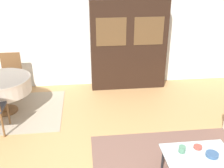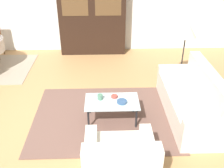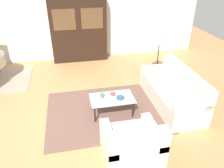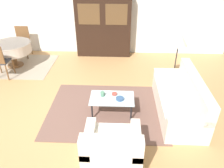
{
  "view_description": "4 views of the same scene",
  "coord_description": "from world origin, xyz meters",
  "views": [
    {
      "loc": [
        -0.25,
        -2.58,
        2.73
      ],
      "look_at": [
        0.2,
        1.4,
        0.95
      ],
      "focal_mm": 42.0,
      "sensor_mm": 36.0,
      "label": 1
    },
    {
      "loc": [
        1.12,
        -3.69,
        2.91
      ],
      "look_at": [
        1.24,
        0.14,
        0.75
      ],
      "focal_mm": 42.0,
      "sensor_mm": 36.0,
      "label": 2
    },
    {
      "loc": [
        0.43,
        -3.72,
        2.97
      ],
      "look_at": [
        1.24,
        0.14,
        0.75
      ],
      "focal_mm": 35.0,
      "sensor_mm": 36.0,
      "label": 3
    },
    {
      "loc": [
        1.41,
        -3.69,
        3.07
      ],
      "look_at": [
        1.24,
        0.14,
        0.75
      ],
      "focal_mm": 35.0,
      "sensor_mm": 36.0,
      "label": 4
    }
  ],
  "objects": [
    {
      "name": "bowl_small",
      "position": [
        1.29,
        0.27,
        0.42
      ],
      "size": [
        0.12,
        0.12,
        0.04
      ],
      "color": "#9E4238",
      "rests_on": "coffee_table"
    },
    {
      "name": "armchair",
      "position": [
        1.3,
        -1.19,
        0.3
      ],
      "size": [
        0.94,
        0.87,
        0.83
      ],
      "color": "silver",
      "rests_on": "ground_plane"
    },
    {
      "name": "display_cabinet",
      "position": [
        0.81,
        3.38,
        1.06
      ],
      "size": [
        1.78,
        0.41,
        2.11
      ],
      "color": "black",
      "rests_on": "ground_plane"
    },
    {
      "name": "bowl",
      "position": [
        1.41,
        0.09,
        0.43
      ],
      "size": [
        0.17,
        0.17,
        0.05
      ],
      "color": "#33517A",
      "rests_on": "coffee_table"
    },
    {
      "name": "floor_lamp",
      "position": [
        2.84,
        1.55,
        1.21
      ],
      "size": [
        0.44,
        0.44,
        1.42
      ],
      "color": "black",
      "rests_on": "ground_plane"
    },
    {
      "name": "cup",
      "position": [
        1.03,
        0.21,
        0.45
      ],
      "size": [
        0.09,
        0.09,
        0.1
      ],
      "color": "#4C7A60",
      "rests_on": "coffee_table"
    },
    {
      "name": "wall_back",
      "position": [
        0.0,
        3.63,
        1.35
      ],
      "size": [
        10.0,
        0.06,
        2.7
      ],
      "color": "white",
      "rests_on": "ground_plane"
    },
    {
      "name": "ground_plane",
      "position": [
        0.0,
        0.0,
        0.0
      ],
      "size": [
        14.0,
        14.0,
        0.0
      ],
      "primitive_type": "plane",
      "color": "tan"
    },
    {
      "name": "couch",
      "position": [
        2.72,
        0.26,
        0.31
      ],
      "size": [
        0.83,
        2.03,
        0.86
      ],
      "rotation": [
        0.0,
        0.0,
        1.57
      ],
      "color": "silver",
      "rests_on": "ground_plane"
    },
    {
      "name": "area_rug",
      "position": [
        1.11,
        0.24,
        0.01
      ],
      "size": [
        2.59,
        2.07,
        0.01
      ],
      "color": "brown",
      "rests_on": "ground_plane"
    },
    {
      "name": "coffee_table",
      "position": [
        1.24,
        0.14,
        0.37
      ],
      "size": [
        0.94,
        0.57,
        0.4
      ],
      "color": "black",
      "rests_on": "area_rug"
    }
  ]
}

